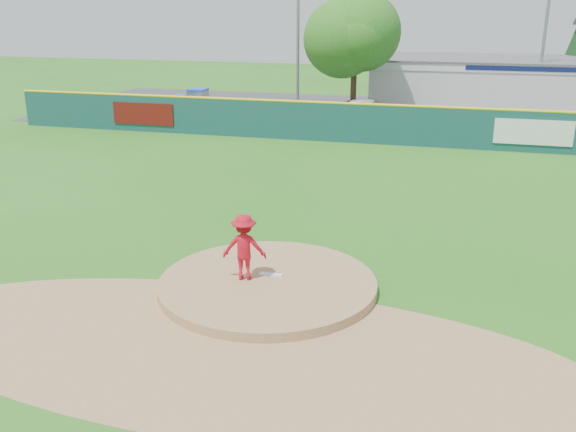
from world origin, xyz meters
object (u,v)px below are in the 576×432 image
(van, at_px, (370,111))
(light_pole_left, at_px, (298,15))
(deciduous_tree, at_px, (355,43))
(light_pole_right, at_px, (546,25))
(playground_slide, at_px, (198,102))
(pitcher, at_px, (244,247))
(pool_building_grp, at_px, (487,82))

(van, relative_size, light_pole_left, 0.45)
(deciduous_tree, height_order, light_pole_right, light_pole_right)
(light_pole_left, bearing_deg, playground_slide, -147.62)
(pitcher, height_order, deciduous_tree, deciduous_tree)
(light_pole_left, distance_m, light_pole_right, 15.14)
(van, distance_m, deciduous_tree, 4.19)
(deciduous_tree, bearing_deg, pitcher, -86.76)
(pitcher, distance_m, deciduous_tree, 25.33)
(pool_building_grp, bearing_deg, van, -129.88)
(deciduous_tree, bearing_deg, van, -42.33)
(light_pole_left, bearing_deg, light_pole_right, 7.59)
(van, bearing_deg, pitcher, -176.76)
(pitcher, relative_size, pool_building_grp, 0.11)
(van, bearing_deg, light_pole_left, 61.97)
(playground_slide, relative_size, light_pole_right, 0.31)
(playground_slide, relative_size, deciduous_tree, 0.42)
(deciduous_tree, bearing_deg, playground_slide, -170.85)
(pitcher, distance_m, van, 23.94)
(light_pole_right, bearing_deg, playground_slide, -164.93)
(playground_slide, bearing_deg, van, 2.27)
(light_pole_left, bearing_deg, van, -30.81)
(van, xyz_separation_m, pool_building_grp, (6.78, 8.11, 0.96))
(pitcher, bearing_deg, light_pole_right, -119.55)
(pool_building_grp, relative_size, light_pole_left, 1.38)
(pitcher, bearing_deg, light_pole_left, -89.97)
(playground_slide, height_order, light_pole_right, light_pole_right)
(deciduous_tree, xyz_separation_m, light_pole_left, (-4.00, 2.00, 1.50))
(van, distance_m, playground_slide, 10.82)
(pitcher, bearing_deg, van, -100.83)
(light_pole_left, bearing_deg, pitcher, -78.68)
(deciduous_tree, height_order, light_pole_left, light_pole_left)
(pool_building_grp, distance_m, light_pole_left, 13.72)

